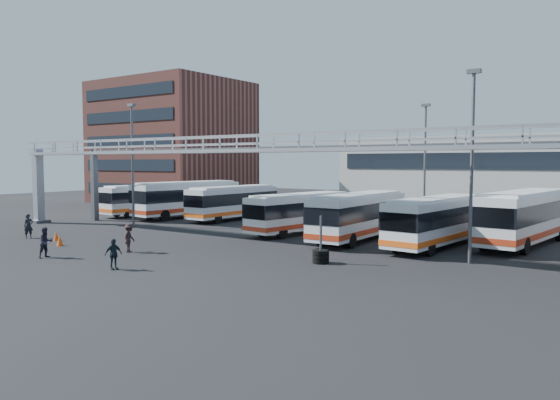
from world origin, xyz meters
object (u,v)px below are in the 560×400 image
Objects in this scene: bus_7 at (524,216)px; cone_left at (60,241)px; pedestrian_c at (129,238)px; bus_6 at (437,220)px; light_pole_mid at (472,156)px; bus_1 at (187,198)px; bus_4 at (301,211)px; pedestrian_b at (46,242)px; bus_2 at (233,201)px; light_pole_back at (425,158)px; pedestrian_d at (113,254)px; bus_0 at (150,198)px; pedestrian_a at (28,226)px; cone_right at (56,236)px; light_pole_left at (132,158)px; tire_stack at (321,255)px; bus_5 at (359,214)px.

bus_7 reaches higher than cone_left.
cone_left is at bearing 74.27° from pedestrian_c.
light_pole_mid is at bearing -48.31° from bus_6.
bus_1 is 1.15× the size of bus_4.
pedestrian_c is 2.56× the size of cone_left.
pedestrian_b reaches higher than cone_left.
bus_4 is at bearing -22.05° from bus_2.
light_pole_back reaches higher than pedestrian_b.
bus_6 is 6.84× the size of pedestrian_d.
bus_0 is at bearing 177.47° from bus_6.
light_pole_mid is 26.57m from bus_2.
bus_0 is 20.57m from bus_4.
bus_1 is at bearing 18.79° from pedestrian_a.
cone_right is (-5.60, 4.24, -0.55)m from pedestrian_b.
bus_1 is (-29.54, 8.98, -3.79)m from light_pole_mid.
light_pole_left is 14.44m from pedestrian_c.
bus_4 is (20.31, -3.26, -0.04)m from bus_0.
light_pole_back is 28.04m from pedestrian_d.
bus_1 is 6.78× the size of pedestrian_b.
bus_0 reaches higher than tire_stack.
bus_4 is at bearing 159.70° from light_pole_mid.
light_pole_back reaches higher than bus_2.
light_pole_back is 11.39m from bus_5.
bus_6 is at bearing 33.28° from cone_left.
pedestrian_b is at bearing -114.36° from light_pole_back.
pedestrian_a is at bearing -92.73° from light_pole_left.
bus_5 reaches higher than pedestrian_d.
bus_4 is at bearing -179.34° from bus_6.
bus_2 is 18.25m from pedestrian_a.
bus_7 is (29.09, 7.33, -3.78)m from light_pole_left.
light_pole_left is at bearing 114.86° from cone_left.
bus_2 is 0.98× the size of bus_6.
light_pole_back reaches higher than cone_left.
bus_6 is (-3.27, 4.38, -3.96)m from light_pole_mid.
bus_2 is at bearing 141.47° from tire_stack.
light_pole_back is 5.90× the size of pedestrian_a.
pedestrian_a is at bearing -129.57° from bus_4.
pedestrian_b is at bearing -131.19° from bus_6.
pedestrian_a is at bearing -144.89° from bus_7.
light_pole_left is 15.05× the size of cone_left.
bus_7 reaches higher than cone_right.
light_pole_left is at bearing -167.29° from bus_6.
tire_stack is (2.14, -8.80, -1.37)m from bus_5.
bus_2 is at bearing -177.07° from bus_7.
tire_stack is at bearing -44.34° from bus_4.
bus_6 is 17.05× the size of cone_right.
bus_4 is 17.10m from pedestrian_d.
light_pole_back is at bearing 118.91° from bus_6.
light_pole_mid reaches higher than cone_right.
tire_stack is at bearing -59.36° from pedestrian_b.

